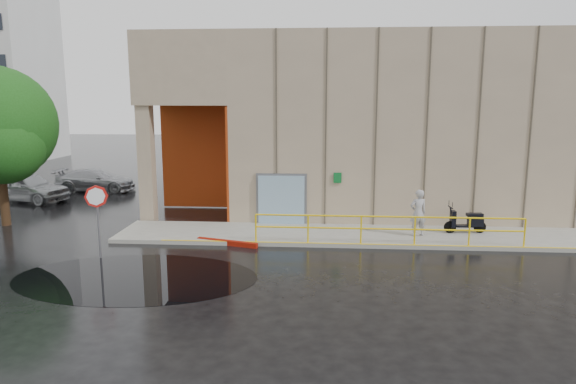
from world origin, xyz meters
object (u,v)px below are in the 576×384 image
at_px(red_curb, 227,243).
at_px(car_a, 27,187).
at_px(scooter, 466,215).
at_px(person, 418,213).
at_px(stop_sign, 97,205).
at_px(car_c, 96,180).

bearing_deg(red_curb, car_a, 148.54).
xyz_separation_m(scooter, red_curb, (-9.01, -1.80, -0.78)).
xyz_separation_m(person, stop_sign, (-11.02, -3.10, 0.78)).
distance_m(scooter, car_c, 20.55).
bearing_deg(person, car_a, -32.96).
distance_m(person, car_c, 19.07).
relative_size(person, car_a, 0.40).
height_order(stop_sign, red_curb, stop_sign).
height_order(scooter, stop_sign, stop_sign).
xyz_separation_m(person, red_curb, (-7.07, -1.25, -0.95)).
height_order(red_curb, car_c, car_c).
bearing_deg(stop_sign, scooter, 7.81).
bearing_deg(stop_sign, car_c, 106.90).
xyz_separation_m(person, car_a, (-18.91, 6.00, -0.29)).
distance_m(scooter, red_curb, 9.22).
bearing_deg(person, stop_sign, 0.37).
bearing_deg(car_c, red_curb, -138.54).
distance_m(scooter, car_a, 21.55).
bearing_deg(car_c, scooter, -116.13).
relative_size(scooter, car_a, 0.37).
xyz_separation_m(stop_sign, car_c, (-5.69, 12.29, -1.18)).
bearing_deg(car_a, red_curb, -107.42).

